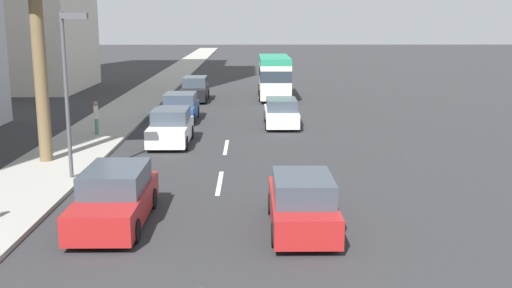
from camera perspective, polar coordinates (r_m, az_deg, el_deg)
ground_plane at (r=37.49m, az=-2.28°, el=2.84°), size 198.00×198.00×0.00m
sidewalk_right at (r=38.28m, az=-12.47°, el=2.87°), size 162.00×3.50×0.15m
lane_stripe_mid at (r=21.90m, az=-3.46°, el=-3.68°), size 3.20×0.16×0.01m
lane_stripe_far at (r=27.87m, az=-2.85°, el=-0.29°), size 3.20×0.16×0.01m
car_lead at (r=17.01m, az=4.40°, el=-5.65°), size 4.32×1.82×1.60m
car_second at (r=43.73m, az=-5.79°, el=5.14°), size 4.49×1.84×1.71m
car_third at (r=28.79m, az=-8.05°, el=1.56°), size 4.34×1.85×1.65m
car_fourth at (r=35.35m, az=-7.18°, el=3.43°), size 4.28×1.96×1.57m
car_fifth at (r=17.93m, az=-13.18°, el=-4.97°), size 4.69×1.89×1.63m
car_sixth at (r=33.19m, az=2.40°, el=2.95°), size 4.29×1.83×1.54m
minibus_seventh at (r=44.79m, az=1.73°, el=6.50°), size 6.94×2.31×3.08m
pedestrian_near_lamp at (r=31.05m, az=-14.88°, el=2.56°), size 0.37×0.30×1.66m
street_lamp at (r=22.40m, az=-17.29°, el=6.23°), size 0.24×0.97×5.93m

